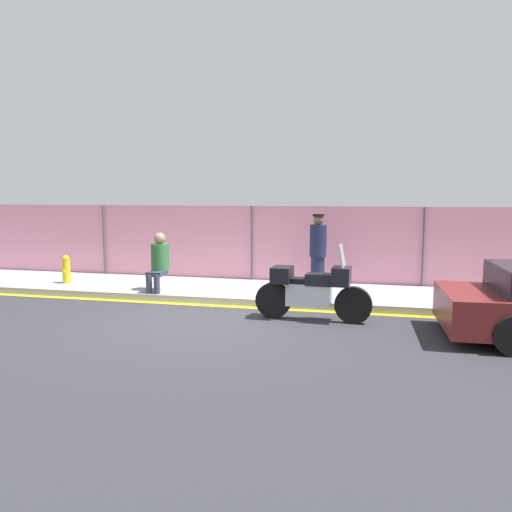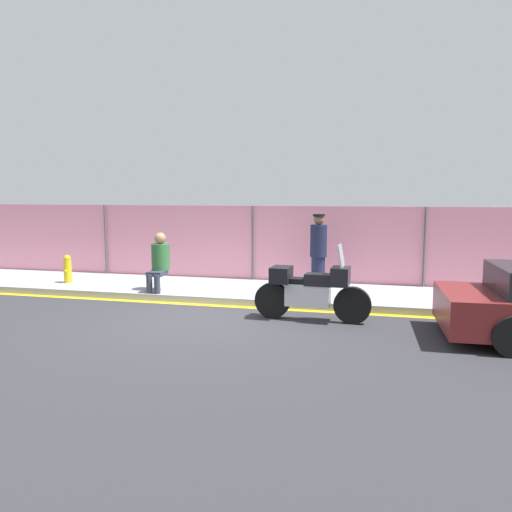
{
  "view_description": "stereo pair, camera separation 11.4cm",
  "coord_description": "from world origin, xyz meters",
  "px_view_note": "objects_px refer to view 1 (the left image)",
  "views": [
    {
      "loc": [
        3.01,
        -8.77,
        2.37
      ],
      "look_at": [
        0.55,
        1.79,
        1.01
      ],
      "focal_mm": 35.0,
      "sensor_mm": 36.0,
      "label": 1
    },
    {
      "loc": [
        3.13,
        -8.75,
        2.37
      ],
      "look_at": [
        0.55,
        1.79,
        1.01
      ],
      "focal_mm": 35.0,
      "sensor_mm": 36.0,
      "label": 2
    }
  ],
  "objects_px": {
    "motorcycle": "(312,290)",
    "officer_standing": "(318,250)",
    "person_seated_on_curb": "(159,259)",
    "fire_hydrant": "(66,269)"
  },
  "relations": [
    {
      "from": "motorcycle",
      "to": "officer_standing",
      "type": "bearing_deg",
      "value": 96.69
    },
    {
      "from": "motorcycle",
      "to": "person_seated_on_curb",
      "type": "height_order",
      "value": "person_seated_on_curb"
    },
    {
      "from": "motorcycle",
      "to": "person_seated_on_curb",
      "type": "xyz_separation_m",
      "value": [
        -3.65,
        1.32,
        0.3
      ]
    },
    {
      "from": "officer_standing",
      "to": "fire_hydrant",
      "type": "distance_m",
      "value": 6.25
    },
    {
      "from": "motorcycle",
      "to": "fire_hydrant",
      "type": "height_order",
      "value": "motorcycle"
    },
    {
      "from": "person_seated_on_curb",
      "to": "motorcycle",
      "type": "bearing_deg",
      "value": -19.85
    },
    {
      "from": "officer_standing",
      "to": "person_seated_on_curb",
      "type": "height_order",
      "value": "officer_standing"
    },
    {
      "from": "person_seated_on_curb",
      "to": "fire_hydrant",
      "type": "height_order",
      "value": "person_seated_on_curb"
    },
    {
      "from": "motorcycle",
      "to": "officer_standing",
      "type": "xyz_separation_m",
      "value": [
        -0.16,
        2.5,
        0.46
      ]
    },
    {
      "from": "motorcycle",
      "to": "fire_hydrant",
      "type": "bearing_deg",
      "value": 167.99
    }
  ]
}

